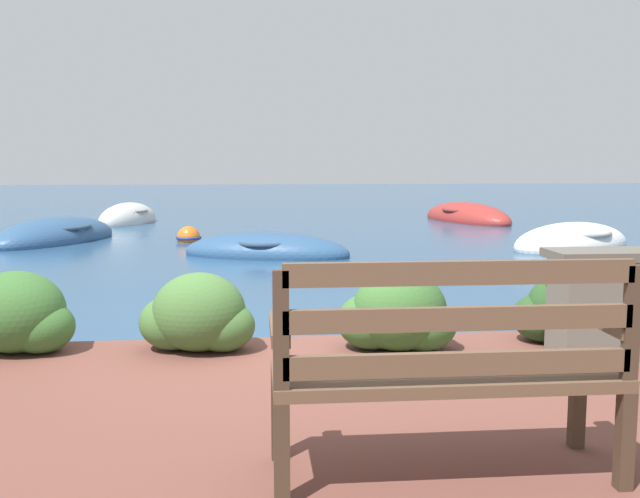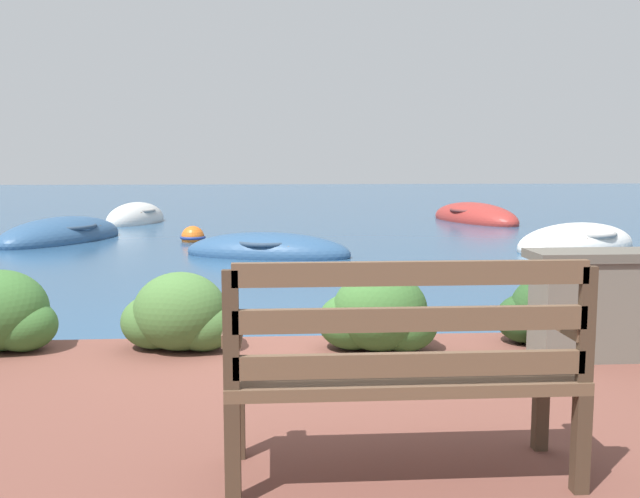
% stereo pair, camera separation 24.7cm
% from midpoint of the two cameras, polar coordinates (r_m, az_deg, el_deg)
% --- Properties ---
extents(ground_plane, '(80.00, 80.00, 0.00)m').
position_cam_midpoint_polar(ground_plane, '(5.39, -1.89, -9.26)').
color(ground_plane, navy).
extents(park_bench, '(1.43, 0.48, 0.93)m').
position_cam_midpoint_polar(park_bench, '(2.93, 9.12, -9.13)').
color(park_bench, '#433123').
rests_on(park_bench, patio_terrace).
extents(hedge_clump_centre, '(0.79, 0.57, 0.54)m').
position_cam_midpoint_polar(hedge_clump_centre, '(4.98, -9.85, -5.33)').
color(hedge_clump_centre, '#426B33').
rests_on(hedge_clump_centre, patio_terrace).
extents(hedge_clump_right, '(0.81, 0.59, 0.55)m').
position_cam_midpoint_polar(hedge_clump_right, '(4.92, 6.11, -5.35)').
color(hedge_clump_right, '#38662D').
rests_on(hedge_clump_right, patio_terrace).
extents(hedge_clump_far_right, '(0.74, 0.53, 0.50)m').
position_cam_midpoint_polar(hedge_clump_far_right, '(5.36, 19.21, -4.91)').
color(hedge_clump_far_right, '#284C23').
rests_on(hedge_clump_far_right, patio_terrace).
extents(rowboat_nearest, '(2.88, 1.75, 0.66)m').
position_cam_midpoint_polar(rowboat_nearest, '(11.37, -3.59, -0.27)').
color(rowboat_nearest, '#2D517A').
rests_on(rowboat_nearest, ground_plane).
extents(rowboat_mid, '(3.00, 2.53, 0.77)m').
position_cam_midpoint_polar(rowboat_mid, '(13.11, 20.33, 0.33)').
color(rowboat_mid, silver).
rests_on(rowboat_mid, ground_plane).
extents(rowboat_far, '(2.42, 3.31, 0.79)m').
position_cam_midpoint_polar(rowboat_far, '(14.30, -19.49, 0.89)').
color(rowboat_far, '#2D517A').
rests_on(rowboat_far, ground_plane).
extents(rowboat_outer, '(2.10, 3.48, 0.83)m').
position_cam_midpoint_polar(rowboat_outer, '(18.17, 12.65, 2.38)').
color(rowboat_outer, '#9E2D28').
rests_on(rowboat_outer, ground_plane).
extents(rowboat_distant, '(1.61, 2.40, 0.88)m').
position_cam_midpoint_polar(rowboat_distant, '(17.80, -14.14, 2.26)').
color(rowboat_distant, silver).
rests_on(rowboat_distant, ground_plane).
extents(mooring_buoy, '(0.48, 0.48, 0.44)m').
position_cam_midpoint_polar(mooring_buoy, '(13.56, -9.63, 0.92)').
color(mooring_buoy, orange).
rests_on(mooring_buoy, ground_plane).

